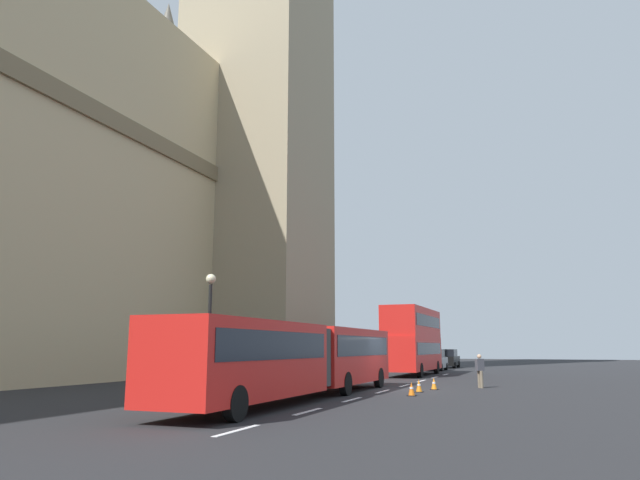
{
  "coord_description": "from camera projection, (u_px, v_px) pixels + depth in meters",
  "views": [
    {
      "loc": [
        -28.49,
        -7.29,
        2.03
      ],
      "look_at": [
        -0.23,
        3.67,
        7.71
      ],
      "focal_mm": 32.25,
      "sensor_mm": 36.0,
      "label": 1
    }
  ],
  "objects": [
    {
      "name": "sedan_trailing",
      "position": [
        448.0,
        359.0,
        57.88
      ],
      "size": [
        4.4,
        1.86,
        1.85
      ],
      "color": "black",
      "rests_on": "ground_plane"
    },
    {
      "name": "traffic_cone_west",
      "position": [
        412.0,
        389.0,
        24.46
      ],
      "size": [
        0.36,
        0.36,
        0.58
      ],
      "color": "black",
      "rests_on": "ground_plane"
    },
    {
      "name": "traffic_cone_middle",
      "position": [
        419.0,
        386.0,
        26.49
      ],
      "size": [
        0.36,
        0.36,
        0.58
      ],
      "color": "black",
      "rests_on": "ground_plane"
    },
    {
      "name": "street_lamp",
      "position": [
        209.0,
        324.0,
        25.29
      ],
      "size": [
        0.44,
        0.44,
        5.27
      ],
      "color": "black",
      "rests_on": "ground_plane"
    },
    {
      "name": "lane_centre_marking",
      "position": [
        394.0,
        388.0,
        28.98
      ],
      "size": [
        34.4,
        0.16,
        0.01
      ],
      "color": "silver",
      "rests_on": "ground_plane"
    },
    {
      "name": "double_decker_bus",
      "position": [
        413.0,
        338.0,
        43.04
      ],
      "size": [
        10.1,
        2.54,
        4.9
      ],
      "color": "red",
      "rests_on": "ground_plane"
    },
    {
      "name": "ground_plane",
      "position": [
        391.0,
        389.0,
        28.32
      ],
      "size": [
        160.0,
        160.0,
        0.0
      ],
      "primitive_type": "plane",
      "color": "#262628"
    },
    {
      "name": "traffic_cone_east",
      "position": [
        434.0,
        384.0,
        28.05
      ],
      "size": [
        0.36,
        0.36,
        0.58
      ],
      "color": "black",
      "rests_on": "ground_plane"
    },
    {
      "name": "pedestrian_near_cones",
      "position": [
        480.0,
        370.0,
        29.32
      ],
      "size": [
        0.44,
        0.46,
        1.69
      ],
      "color": "#726651",
      "rests_on": "ground_plane"
    },
    {
      "name": "articulated_bus",
      "position": [
        302.0,
        355.0,
        23.32
      ],
      "size": [
        18.18,
        2.54,
        2.9
      ],
      "color": "red",
      "rests_on": "ground_plane"
    },
    {
      "name": "sedan_lead",
      "position": [
        434.0,
        360.0,
        51.53
      ],
      "size": [
        4.4,
        1.86,
        1.85
      ],
      "color": "#B7B7BC",
      "rests_on": "ground_plane"
    }
  ]
}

